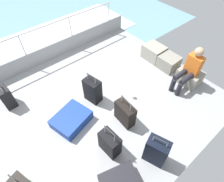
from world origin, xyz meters
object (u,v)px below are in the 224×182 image
(cargo_crate_0, at_px, (154,52))
(suitcase_8, at_px, (110,143))
(suitcase_3, at_px, (71,119))
(passenger_seated, at_px, (190,69))
(suitcase_5, at_px, (6,97))
(suitcase_6, at_px, (156,151))
(paper_cup, at_px, (134,96))
(suitcase_4, at_px, (125,113))
(cargo_crate_1, at_px, (169,62))
(suitcase_7, at_px, (93,90))
(cargo_crate_2, at_px, (189,77))

(cargo_crate_0, distance_m, suitcase_8, 3.04)
(cargo_crate_0, height_order, suitcase_3, cargo_crate_0)
(passenger_seated, xyz_separation_m, suitcase_5, (-2.20, -3.55, -0.29))
(suitcase_6, relative_size, paper_cup, 7.36)
(suitcase_4, relative_size, suitcase_6, 0.96)
(cargo_crate_1, height_order, suitcase_7, suitcase_7)
(suitcase_3, distance_m, suitcase_6, 1.81)
(cargo_crate_1, xyz_separation_m, paper_cup, (0.18, -1.48, -0.13))
(suitcase_6, xyz_separation_m, paper_cup, (-1.28, 0.73, -0.26))
(suitcase_5, bearing_deg, cargo_crate_1, 68.25)
(cargo_crate_1, xyz_separation_m, cargo_crate_2, (0.68, -0.05, 0.00))
(cargo_crate_2, bearing_deg, suitcase_6, -70.48)
(suitcase_4, distance_m, suitcase_8, 0.72)
(suitcase_8, bearing_deg, passenger_seated, 92.59)
(suitcase_7, relative_size, paper_cup, 7.73)
(passenger_seated, xyz_separation_m, paper_cup, (-0.51, -1.25, -0.50))
(cargo_crate_0, height_order, suitcase_7, suitcase_7)
(passenger_seated, bearing_deg, cargo_crate_2, 90.00)
(suitcase_3, relative_size, suitcase_7, 1.11)
(cargo_crate_0, xyz_separation_m, suitcase_4, (1.04, -2.07, 0.06))
(suitcase_5, bearing_deg, suitcase_8, 24.67)
(suitcase_7, height_order, paper_cup, suitcase_7)
(suitcase_6, bearing_deg, suitcase_5, -152.14)
(cargo_crate_2, xyz_separation_m, suitcase_6, (0.77, -2.17, 0.13))
(suitcase_5, bearing_deg, cargo_crate_0, 75.62)
(cargo_crate_2, bearing_deg, cargo_crate_1, 175.59)
(suitcase_5, bearing_deg, passenger_seated, 58.29)
(suitcase_3, distance_m, paper_cup, 1.52)
(passenger_seated, height_order, suitcase_6, passenger_seated)
(passenger_seated, bearing_deg, suitcase_5, -121.71)
(suitcase_7, bearing_deg, suitcase_8, -22.41)
(suitcase_4, bearing_deg, passenger_seated, 84.23)
(cargo_crate_0, bearing_deg, suitcase_3, -83.18)
(suitcase_4, height_order, suitcase_7, suitcase_7)
(cargo_crate_0, distance_m, cargo_crate_1, 0.54)
(cargo_crate_2, relative_size, passenger_seated, 0.55)
(suitcase_5, relative_size, paper_cup, 6.76)
(paper_cup, bearing_deg, passenger_seated, 67.95)
(cargo_crate_1, distance_m, suitcase_4, 2.13)
(passenger_seated, distance_m, suitcase_7, 2.29)
(suitcase_5, bearing_deg, cargo_crate_2, 59.53)
(paper_cup, bearing_deg, cargo_crate_1, 96.82)
(suitcase_5, bearing_deg, suitcase_6, 27.86)
(cargo_crate_0, xyz_separation_m, cargo_crate_2, (1.22, -0.05, -0.02))
(suitcase_4, bearing_deg, suitcase_7, -170.36)
(cargo_crate_0, distance_m, suitcase_6, 2.98)
(cargo_crate_2, relative_size, suitcase_5, 0.86)
(cargo_crate_0, relative_size, suitcase_3, 0.70)
(cargo_crate_2, distance_m, suitcase_8, 2.68)
(suitcase_3, distance_m, suitcase_8, 1.02)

